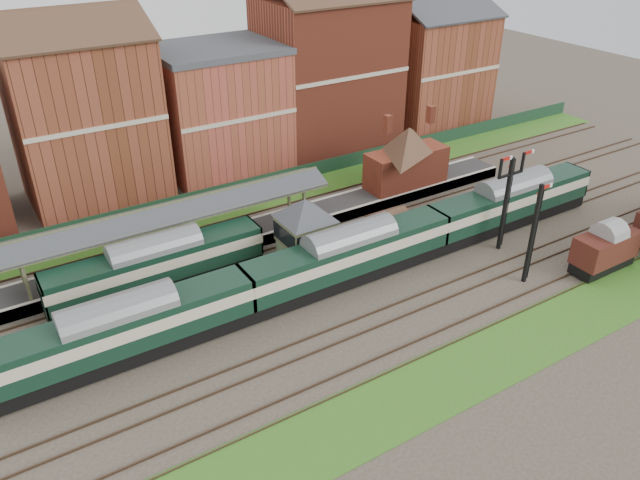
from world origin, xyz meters
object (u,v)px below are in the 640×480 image
platform_railcar (157,264)px  goods_van_a (605,249)px  signal_box (305,233)px  semaphore_bracket (507,197)px  dmu_train (350,255)px

platform_railcar → goods_van_a: 33.63m
signal_box → semaphore_bracket: 16.16m
dmu_train → goods_van_a: bearing=-27.3°
signal_box → semaphore_bracket: semaphore_bracket is taller
semaphore_bracket → goods_van_a: size_ratio=1.53×
dmu_train → goods_van_a: dmu_train is taller
semaphore_bracket → platform_railcar: bearing=160.6°
dmu_train → platform_railcar: 13.99m
dmu_train → goods_van_a: (17.46, -9.00, -0.42)m
semaphore_bracket → goods_van_a: (4.27, -6.50, -2.77)m
dmu_train → platform_railcar: bearing=152.3°
platform_railcar → dmu_train: bearing=-27.7°
semaphore_bracket → platform_railcar: (-25.58, 9.00, -2.47)m
platform_railcar → semaphore_bracket: bearing=-19.4°
goods_van_a → signal_box: bearing=147.6°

